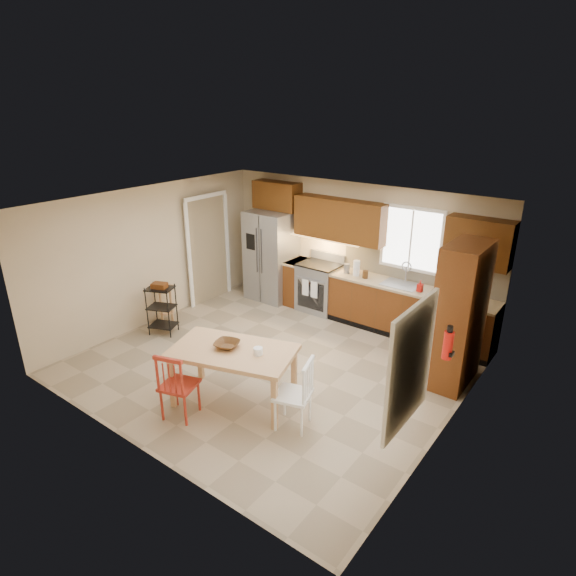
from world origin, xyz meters
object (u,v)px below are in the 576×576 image
(table_bowl, at_px, (227,348))
(bar_stool, at_px, (166,304))
(pantry, at_px, (460,316))
(table_jar, at_px, (258,353))
(chair_white, at_px, (293,394))
(range_stove, at_px, (320,288))
(soap_bottle, at_px, (420,286))
(refrigerator, at_px, (271,256))
(chair_red, at_px, (179,384))
(dining_table, at_px, (234,376))
(utility_cart, at_px, (162,310))
(fire_extinguisher, at_px, (448,345))

(table_bowl, height_order, bar_stool, table_bowl)
(pantry, distance_m, table_jar, 2.88)
(chair_white, relative_size, bar_stool, 1.35)
(range_stove, bearing_deg, soap_bottle, -2.40)
(refrigerator, relative_size, chair_red, 1.91)
(dining_table, xyz_separation_m, utility_cart, (-2.44, 0.78, 0.05))
(table_jar, bearing_deg, chair_white, -4.91)
(chair_red, xyz_separation_m, chair_white, (1.30, 0.70, 0.00))
(table_bowl, bearing_deg, refrigerator, 119.59)
(fire_extinguisher, xyz_separation_m, bar_stool, (-5.13, -0.14, -0.75))
(range_stove, xyz_separation_m, chair_white, (1.74, -3.24, 0.02))
(table_jar, bearing_deg, refrigerator, 126.19)
(range_stove, bearing_deg, table_bowl, -78.25)
(range_stove, relative_size, table_jar, 6.42)
(refrigerator, distance_m, table_bowl, 3.72)
(chair_red, distance_m, table_bowl, 0.77)
(utility_cart, bearing_deg, range_stove, 33.30)
(range_stove, height_order, utility_cart, range_stove)
(chair_red, relative_size, utility_cart, 1.07)
(pantry, height_order, table_bowl, pantry)
(refrigerator, relative_size, dining_table, 1.12)
(chair_red, distance_m, chair_white, 1.48)
(fire_extinguisher, relative_size, table_bowl, 1.10)
(soap_bottle, bearing_deg, chair_white, -95.33)
(refrigerator, xyz_separation_m, fire_extinguisher, (4.33, -1.98, 0.19))
(range_stove, height_order, table_bowl, range_stove)
(refrigerator, relative_size, soap_bottle, 9.53)
(chair_red, bearing_deg, dining_table, 44.34)
(dining_table, bearing_deg, table_jar, -1.41)
(dining_table, distance_m, chair_white, 0.95)
(soap_bottle, xyz_separation_m, fire_extinguisher, (1.15, -1.95, 0.10))
(chair_red, bearing_deg, bar_stool, 126.15)
(chair_red, bearing_deg, fire_extinguisher, 17.41)
(range_stove, relative_size, bar_stool, 1.31)
(bar_stool, relative_size, utility_cart, 0.79)
(refrigerator, distance_m, fire_extinguisher, 4.76)
(utility_cart, bearing_deg, refrigerator, 55.10)
(table_jar, bearing_deg, soap_bottle, 73.99)
(refrigerator, bearing_deg, fire_extinguisher, -24.52)
(refrigerator, bearing_deg, chair_red, -67.77)
(fire_extinguisher, distance_m, utility_cart, 4.90)
(chair_red, height_order, utility_cart, chair_red)
(utility_cart, bearing_deg, chair_white, -35.55)
(dining_table, height_order, bar_stool, dining_table)
(soap_bottle, xyz_separation_m, chair_white, (-0.29, -3.16, -0.52))
(fire_extinguisher, distance_m, bar_stool, 5.19)
(fire_extinguisher, xyz_separation_m, table_bowl, (-2.50, -1.26, -0.30))
(bar_stool, bearing_deg, range_stove, 36.96)
(range_stove, bearing_deg, bar_stool, -131.87)
(chair_white, distance_m, utility_cart, 3.47)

